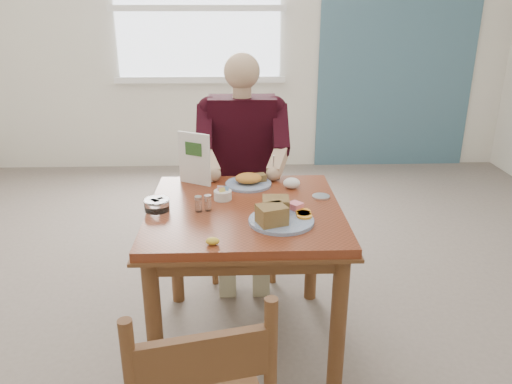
{
  "coord_description": "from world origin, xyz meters",
  "views": [
    {
      "loc": [
        -0.03,
        -2.16,
        1.65
      ],
      "look_at": [
        0.05,
        0.0,
        0.83
      ],
      "focal_mm": 35.0,
      "sensor_mm": 36.0,
      "label": 1
    }
  ],
  "objects_px": {
    "chair_far": "(243,199)",
    "far_plate": "(249,181)",
    "diner": "(243,152)",
    "near_plate": "(278,214)",
    "table": "(245,229)"
  },
  "relations": [
    {
      "from": "chair_far",
      "to": "far_plate",
      "type": "xyz_separation_m",
      "value": [
        0.03,
        -0.49,
        0.3
      ]
    },
    {
      "from": "diner",
      "to": "far_plate",
      "type": "xyz_separation_m",
      "value": [
        0.03,
        -0.41,
        -0.04
      ]
    },
    {
      "from": "diner",
      "to": "near_plate",
      "type": "height_order",
      "value": "diner"
    },
    {
      "from": "diner",
      "to": "near_plate",
      "type": "distance_m",
      "value": 0.89
    },
    {
      "from": "diner",
      "to": "near_plate",
      "type": "bearing_deg",
      "value": -80.7
    },
    {
      "from": "table",
      "to": "diner",
      "type": "height_order",
      "value": "diner"
    },
    {
      "from": "chair_far",
      "to": "near_plate",
      "type": "height_order",
      "value": "chair_far"
    },
    {
      "from": "chair_far",
      "to": "near_plate",
      "type": "distance_m",
      "value": 1.03
    },
    {
      "from": "near_plate",
      "to": "diner",
      "type": "bearing_deg",
      "value": 99.3
    },
    {
      "from": "table",
      "to": "near_plate",
      "type": "bearing_deg",
      "value": -50.24
    },
    {
      "from": "far_plate",
      "to": "table",
      "type": "bearing_deg",
      "value": -95.58
    },
    {
      "from": "table",
      "to": "near_plate",
      "type": "distance_m",
      "value": 0.27
    },
    {
      "from": "diner",
      "to": "near_plate",
      "type": "relative_size",
      "value": 4.08
    },
    {
      "from": "diner",
      "to": "far_plate",
      "type": "height_order",
      "value": "diner"
    },
    {
      "from": "table",
      "to": "chair_far",
      "type": "height_order",
      "value": "chair_far"
    }
  ]
}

